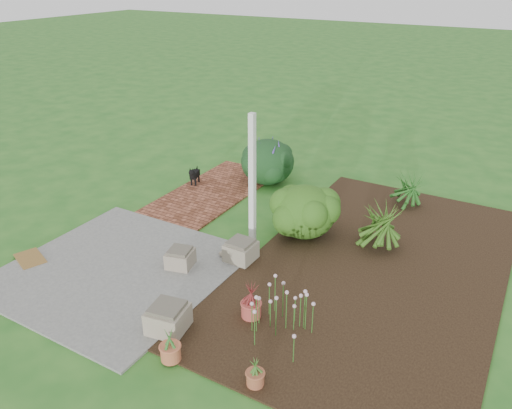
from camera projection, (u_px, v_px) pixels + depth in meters
The scene contains 19 objects.
ground at pixel (236, 244), 9.23m from camera, with size 80.00×80.00×0.00m, color #256620.
concrete_patio at pixel (118, 270), 8.43m from camera, with size 3.50×3.50×0.04m, color slate.
brick_path at pixel (214, 191), 11.36m from camera, with size 1.60×3.50×0.04m, color brown.
garden_bed at pixel (376, 268), 8.49m from camera, with size 4.00×7.00×0.03m, color black.
veranda_post at pixel (252, 184), 8.64m from camera, with size 0.10×0.10×2.50m, color white.
stone_trough_near at pixel (168, 319), 6.95m from camera, with size 0.51×0.51×0.34m, color gray.
stone_trough_mid at pixel (180, 259), 8.45m from camera, with size 0.42×0.42×0.28m, color gray.
stone_trough_far at pixel (241, 251), 8.62m from camera, with size 0.47×0.47×0.32m, color gray.
coir_doormat at pixel (30, 258), 8.70m from camera, with size 0.62×0.40×0.02m, color brown.
black_dog at pixel (194, 174), 11.57m from camera, with size 0.24×0.48×0.42m.
cream_ceramic_urn at pixel (257, 161), 12.55m from camera, with size 0.28×0.28×0.37m, color beige.
evergreen_shrub at pixel (305, 210), 9.32m from camera, with size 1.17×1.17×1.00m, color #11410C.
agapanthus_clump_back at pixel (381, 220), 8.93m from camera, with size 1.14×1.14×1.03m, color #1D4214, non-canonical shape.
agapanthus_clump_front at pixel (409, 186), 10.52m from camera, with size 0.97×0.97×0.86m, color #143D0E, non-canonical shape.
pink_flower_patch at pixel (278, 316), 6.79m from camera, with size 1.00×1.00×0.64m, color #113D0F, non-canonical shape.
terracotta_pot_bronze at pixel (251, 309), 7.25m from camera, with size 0.29×0.29×0.24m, color #AE443B.
terracotta_pot_small_left at pixel (255, 378), 6.07m from camera, with size 0.22×0.22×0.18m, color #9B5234.
terracotta_pot_small_right at pixel (171, 352), 6.45m from camera, with size 0.26×0.26×0.22m, color #B8603E.
purple_flowering_bush at pixel (268, 161), 11.69m from camera, with size 1.25×1.25×1.06m, color black.
Camera 1 is at (4.34, -6.74, 4.66)m, focal length 35.00 mm.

